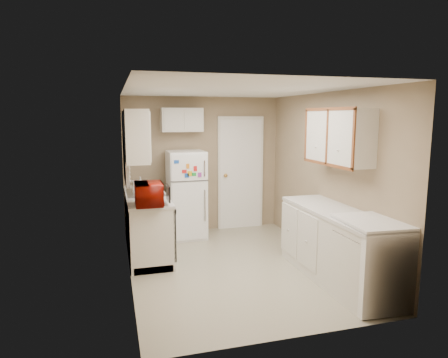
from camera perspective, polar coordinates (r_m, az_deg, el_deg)
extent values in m
plane|color=#BCB49C|center=(5.68, 1.40, -12.30)|extent=(3.80, 3.80, 0.00)
plane|color=white|center=(5.31, 1.50, 12.62)|extent=(3.80, 3.80, 0.00)
plane|color=gray|center=(5.14, -13.65, -0.94)|extent=(3.80, 3.80, 0.00)
plane|color=gray|center=(5.93, 14.48, 0.32)|extent=(3.80, 3.80, 0.00)
plane|color=gray|center=(7.19, -3.03, 2.06)|extent=(2.80, 2.80, 0.00)
plane|color=gray|center=(3.63, 10.35, -4.88)|extent=(2.80, 2.80, 0.00)
cube|color=silver|center=(6.19, -10.93, -6.29)|extent=(0.60, 1.80, 0.90)
cube|color=black|center=(5.64, -7.45, -7.29)|extent=(0.03, 0.58, 0.72)
cube|color=gray|center=(6.25, -11.16, -2.30)|extent=(0.54, 0.74, 0.16)
imported|color=#7C0B03|center=(5.34, -10.66, -2.11)|extent=(0.53, 0.30, 0.35)
imported|color=silver|center=(6.51, -11.85, -0.61)|extent=(0.11, 0.11, 0.21)
cube|color=silver|center=(6.13, -13.79, 4.39)|extent=(0.10, 0.98, 1.08)
cube|color=silver|center=(5.30, -12.35, 5.94)|extent=(0.30, 0.45, 0.70)
cube|color=white|center=(6.81, -5.40, -2.24)|extent=(0.62, 0.60, 1.49)
cube|color=silver|center=(6.91, -6.07, 8.40)|extent=(0.70, 0.30, 0.40)
cube|color=white|center=(7.36, 2.38, 0.81)|extent=(0.86, 0.06, 2.08)
cube|color=silver|center=(5.28, 15.71, -9.15)|extent=(0.60, 2.00, 0.90)
cube|color=white|center=(4.79, 20.26, -10.93)|extent=(0.69, 0.82, 0.95)
cube|color=silver|center=(5.37, 16.02, 5.83)|extent=(0.30, 1.20, 0.70)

